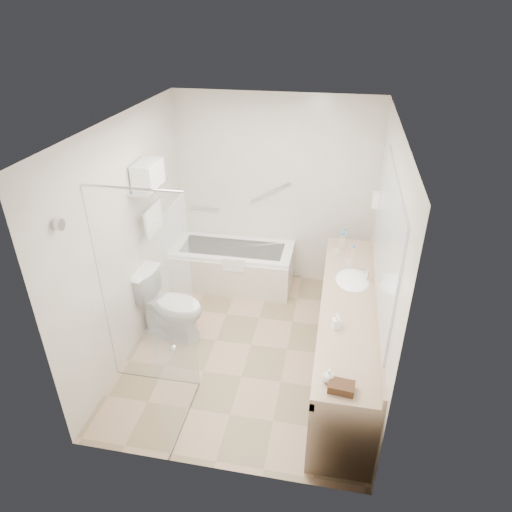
% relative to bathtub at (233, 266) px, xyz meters
% --- Properties ---
extents(floor, '(3.20, 3.20, 0.00)m').
position_rel_bathtub_xyz_m(floor, '(0.50, -1.24, -0.28)').
color(floor, tan).
rests_on(floor, ground).
extents(ceiling, '(2.60, 3.20, 0.10)m').
position_rel_bathtub_xyz_m(ceiling, '(0.50, -1.24, 2.22)').
color(ceiling, silver).
rests_on(ceiling, wall_back).
extents(wall_back, '(2.60, 0.10, 2.50)m').
position_rel_bathtub_xyz_m(wall_back, '(0.50, 0.36, 0.97)').
color(wall_back, beige).
rests_on(wall_back, ground).
extents(wall_front, '(2.60, 0.10, 2.50)m').
position_rel_bathtub_xyz_m(wall_front, '(0.50, -2.84, 0.97)').
color(wall_front, beige).
rests_on(wall_front, ground).
extents(wall_left, '(0.10, 3.20, 2.50)m').
position_rel_bathtub_xyz_m(wall_left, '(-0.80, -1.24, 0.97)').
color(wall_left, beige).
rests_on(wall_left, ground).
extents(wall_right, '(0.10, 3.20, 2.50)m').
position_rel_bathtub_xyz_m(wall_right, '(1.80, -1.24, 0.97)').
color(wall_right, beige).
rests_on(wall_right, ground).
extents(bathtub, '(1.60, 0.73, 0.59)m').
position_rel_bathtub_xyz_m(bathtub, '(0.00, 0.00, 0.00)').
color(bathtub, white).
rests_on(bathtub, floor).
extents(grab_bar_short, '(0.40, 0.03, 0.03)m').
position_rel_bathtub_xyz_m(grab_bar_short, '(-0.45, 0.32, 0.67)').
color(grab_bar_short, silver).
rests_on(grab_bar_short, wall_back).
extents(grab_bar_long, '(0.53, 0.03, 0.33)m').
position_rel_bathtub_xyz_m(grab_bar_long, '(0.45, 0.32, 0.97)').
color(grab_bar_long, silver).
rests_on(grab_bar_long, wall_back).
extents(shower_enclosure, '(0.96, 0.91, 2.11)m').
position_rel_bathtub_xyz_m(shower_enclosure, '(-0.13, -2.16, 0.79)').
color(shower_enclosure, silver).
rests_on(shower_enclosure, floor).
extents(towel_shelf, '(0.24, 0.55, 0.81)m').
position_rel_bathtub_xyz_m(towel_shelf, '(-0.67, -0.89, 1.48)').
color(towel_shelf, silver).
rests_on(towel_shelf, wall_left).
extents(vanity_counter, '(0.55, 2.70, 0.95)m').
position_rel_bathtub_xyz_m(vanity_counter, '(1.52, -1.39, 0.36)').
color(vanity_counter, tan).
rests_on(vanity_counter, floor).
extents(sink, '(0.40, 0.52, 0.14)m').
position_rel_bathtub_xyz_m(sink, '(1.55, -0.99, 0.54)').
color(sink, white).
rests_on(sink, vanity_counter).
extents(faucet, '(0.03, 0.03, 0.14)m').
position_rel_bathtub_xyz_m(faucet, '(1.70, -0.99, 0.65)').
color(faucet, silver).
rests_on(faucet, vanity_counter).
extents(mirror, '(0.02, 2.00, 1.20)m').
position_rel_bathtub_xyz_m(mirror, '(1.79, -1.39, 1.27)').
color(mirror, '#ACB1B8').
rests_on(mirror, wall_right).
extents(hairdryer_unit, '(0.08, 0.10, 0.18)m').
position_rel_bathtub_xyz_m(hairdryer_unit, '(1.75, -0.19, 1.17)').
color(hairdryer_unit, white).
rests_on(hairdryer_unit, wall_right).
extents(toilet, '(0.89, 0.62, 0.80)m').
position_rel_bathtub_xyz_m(toilet, '(-0.45, -1.20, 0.13)').
color(toilet, white).
rests_on(toilet, floor).
extents(amenity_basket, '(0.21, 0.15, 0.07)m').
position_rel_bathtub_xyz_m(amenity_basket, '(1.48, -2.60, 0.61)').
color(amenity_basket, '#402816').
rests_on(amenity_basket, vanity_counter).
extents(soap_bottle_a, '(0.12, 0.17, 0.07)m').
position_rel_bathtub_xyz_m(soap_bottle_a, '(1.41, -1.85, 0.61)').
color(soap_bottle_a, white).
rests_on(soap_bottle_a, vanity_counter).
extents(soap_bottle_b, '(0.10, 0.13, 0.10)m').
position_rel_bathtub_xyz_m(soap_bottle_b, '(1.38, -2.52, 0.62)').
color(soap_bottle_b, white).
rests_on(soap_bottle_b, vanity_counter).
extents(water_bottle_left, '(0.06, 0.06, 0.18)m').
position_rel_bathtub_xyz_m(water_bottle_left, '(1.55, -0.56, 0.66)').
color(water_bottle_left, silver).
rests_on(water_bottle_left, vanity_counter).
extents(water_bottle_mid, '(0.06, 0.06, 0.19)m').
position_rel_bathtub_xyz_m(water_bottle_mid, '(1.44, -0.14, 0.66)').
color(water_bottle_mid, silver).
rests_on(water_bottle_mid, vanity_counter).
extents(water_bottle_right, '(0.07, 0.07, 0.22)m').
position_rel_bathtub_xyz_m(water_bottle_right, '(1.42, -0.33, 0.68)').
color(water_bottle_right, silver).
rests_on(water_bottle_right, vanity_counter).
extents(drinking_glass_near, '(0.09, 0.09, 0.09)m').
position_rel_bathtub_xyz_m(drinking_glass_near, '(1.50, -0.75, 0.62)').
color(drinking_glass_near, silver).
rests_on(drinking_glass_near, vanity_counter).
extents(drinking_glass_far, '(0.09, 0.09, 0.09)m').
position_rel_bathtub_xyz_m(drinking_glass_far, '(1.36, -0.52, 0.62)').
color(drinking_glass_far, silver).
rests_on(drinking_glass_far, vanity_counter).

